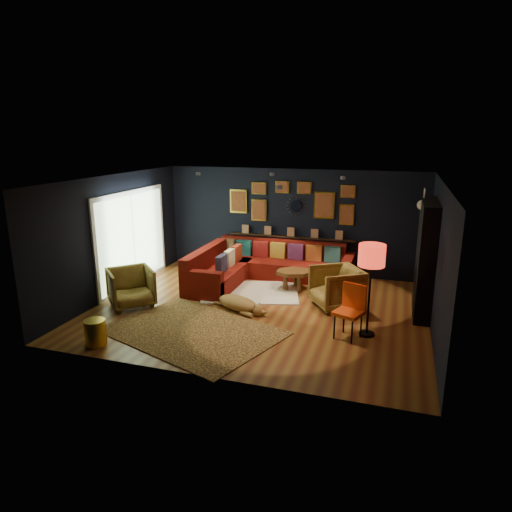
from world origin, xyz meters
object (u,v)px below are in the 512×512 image
(dog, at_px, (238,300))
(orange_chair, at_px, (351,307))
(coffee_table, at_px, (294,274))
(floor_lamp, at_px, (372,259))
(armchair_left, at_px, (131,286))
(gold_stool, at_px, (95,332))
(pouf, at_px, (211,283))
(armchair_right, at_px, (337,286))
(sectional, at_px, (257,267))

(dog, bearing_deg, orange_chair, 7.62)
(coffee_table, xyz_separation_m, dog, (-0.77, -1.59, -0.15))
(floor_lamp, bearing_deg, orange_chair, -150.57)
(armchair_left, xyz_separation_m, gold_stool, (0.42, -1.75, -0.22))
(pouf, xyz_separation_m, floor_lamp, (3.47, -1.18, 1.16))
(armchair_right, bearing_deg, armchair_left, -106.59)
(gold_stool, height_order, dog, gold_stool)
(coffee_table, xyz_separation_m, floor_lamp, (1.77, -1.97, 1.02))
(coffee_table, bearing_deg, pouf, -154.86)
(gold_stool, bearing_deg, armchair_right, 39.43)
(armchair_left, bearing_deg, pouf, -1.42)
(sectional, height_order, orange_chair, orange_chair)
(armchair_right, distance_m, orange_chair, 1.41)
(floor_lamp, bearing_deg, armchair_right, 121.04)
(armchair_left, height_order, orange_chair, orange_chair)
(dog, bearing_deg, floor_lamp, 12.49)
(coffee_table, relative_size, armchair_left, 1.14)
(gold_stool, xyz_separation_m, dog, (1.75, 2.15, -0.00))
(armchair_left, relative_size, gold_stool, 1.98)
(floor_lamp, bearing_deg, gold_stool, -157.60)
(sectional, distance_m, floor_lamp, 3.81)
(orange_chair, bearing_deg, coffee_table, 146.30)
(coffee_table, relative_size, floor_lamp, 0.60)
(floor_lamp, bearing_deg, armchair_left, -179.74)
(pouf, xyz_separation_m, armchair_left, (-1.25, -1.20, 0.21))
(armchair_right, bearing_deg, orange_chair, -15.47)
(pouf, bearing_deg, orange_chair, -22.74)
(sectional, bearing_deg, gold_stool, -110.05)
(coffee_table, bearing_deg, sectional, 157.58)
(pouf, distance_m, orange_chair, 3.47)
(dog, bearing_deg, pouf, 160.02)
(gold_stool, relative_size, dog, 0.34)
(pouf, xyz_separation_m, armchair_right, (2.76, 0.00, 0.23))
(floor_lamp, distance_m, dog, 2.82)
(pouf, relative_size, armchair_right, 0.65)
(sectional, height_order, pouf, sectional)
(coffee_table, bearing_deg, orange_chair, -54.98)
(pouf, relative_size, dog, 0.47)
(coffee_table, xyz_separation_m, orange_chair, (1.49, -2.13, 0.19))
(coffee_table, bearing_deg, dog, -115.86)
(sectional, bearing_deg, dog, -83.32)
(armchair_right, bearing_deg, gold_stool, -83.83)
(coffee_table, distance_m, armchair_right, 1.33)
(sectional, height_order, floor_lamp, floor_lamp)
(gold_stool, bearing_deg, armchair_left, 103.44)
(pouf, height_order, orange_chair, orange_chair)
(sectional, bearing_deg, orange_chair, -45.52)
(armchair_right, xyz_separation_m, gold_stool, (-3.59, -2.95, -0.24))
(sectional, relative_size, gold_stool, 7.75)
(orange_chair, bearing_deg, pouf, 178.53)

